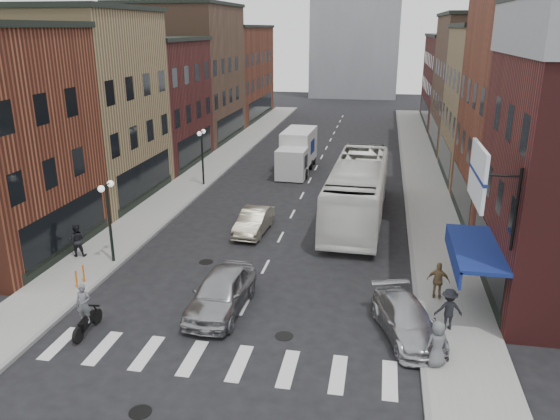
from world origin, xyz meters
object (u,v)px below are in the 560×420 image
object	(u,v)px
billboard_sign	(480,177)
transit_bus	(358,190)
curb_car	(407,320)
sedan_left_near	(221,292)
ped_left_solo	(77,240)
box_truck	(297,152)
ped_right_a	(449,309)
ped_right_b	(438,281)
ped_right_c	(437,344)
streetlamp_near	(108,207)
bike_rack	(80,276)
sedan_left_far	(254,221)
streetlamp_far	(202,147)
motorcycle_rider	(85,311)

from	to	relation	value
billboard_sign	transit_bus	bearing A→B (deg)	110.52
curb_car	sedan_left_near	bearing A→B (deg)	157.49
ped_left_solo	box_truck	bearing A→B (deg)	-129.81
transit_bus	curb_car	bearing A→B (deg)	-76.96
ped_right_a	ped_right_b	bearing A→B (deg)	-95.75
ped_right_c	streetlamp_near	bearing A→B (deg)	-47.07
bike_rack	sedan_left_near	bearing A→B (deg)	-6.94
sedan_left_far	ped_right_a	bearing A→B (deg)	-39.84
streetlamp_near	ped_right_c	distance (m)	16.12
bike_rack	ped_right_c	xyz separation A→B (m)	(15.00, -3.38, 0.42)
streetlamp_near	ped_left_solo	size ratio (longest dim) A/B	2.46
sedan_left_near	ped_right_b	world-z (taller)	ped_right_b
bike_rack	sedan_left_far	distance (m)	10.09
streetlamp_near	sedan_left_near	world-z (taller)	streetlamp_near
box_truck	ped_right_a	size ratio (longest dim) A/B	4.54
sedan_left_near	ped_right_a	size ratio (longest dim) A/B	3.00
sedan_left_near	ped_right_b	bearing A→B (deg)	17.92
streetlamp_near	ped_right_c	size ratio (longest dim) A/B	2.51
transit_bus	streetlamp_far	bearing A→B (deg)	157.72
bike_rack	billboard_sign	bearing A→B (deg)	-2.83
bike_rack	transit_bus	distance (m)	16.41
sedan_left_far	ped_right_b	xyz separation A→B (m)	(9.46, -6.48, 0.28)
ped_right_c	motorcycle_rider	bearing A→B (deg)	-24.26
streetlamp_far	streetlamp_near	bearing A→B (deg)	-90.00
bike_rack	streetlamp_far	bearing A→B (deg)	89.31
motorcycle_rider	transit_bus	distance (m)	17.73
sedan_left_near	ped_left_solo	xyz separation A→B (m)	(-8.55, 3.77, 0.15)
curb_car	ped_right_b	size ratio (longest dim) A/B	2.81
streetlamp_far	ped_left_solo	size ratio (longest dim) A/B	2.46
streetlamp_near	streetlamp_far	distance (m)	14.00
ped_right_a	streetlamp_far	bearing A→B (deg)	-58.33
billboard_sign	ped_right_c	bearing A→B (deg)	-114.72
streetlamp_near	curb_car	bearing A→B (deg)	-16.51
ped_right_c	ped_left_solo	bearing A→B (deg)	-45.37
billboard_sign	ped_left_solo	distance (m)	19.09
streetlamp_far	ped_left_solo	world-z (taller)	streetlamp_far
streetlamp_far	motorcycle_rider	size ratio (longest dim) A/B	2.01
motorcycle_rider	streetlamp_far	bearing A→B (deg)	88.96
box_truck	ped_left_solo	bearing A→B (deg)	-110.46
transit_bus	ped_right_a	bearing A→B (deg)	-69.90
billboard_sign	ped_right_b	bearing A→B (deg)	106.76
box_truck	billboard_sign	bearing A→B (deg)	-64.49
bike_rack	ped_right_c	bearing A→B (deg)	-12.69
ped_left_solo	ped_right_b	size ratio (longest dim) A/B	1.04
billboard_sign	transit_bus	xyz separation A→B (m)	(-4.64, 12.40, -4.34)
streetlamp_far	ped_right_c	size ratio (longest dim) A/B	2.51
streetlamp_far	ped_right_b	size ratio (longest dim) A/B	2.56
ped_left_solo	ped_right_c	bearing A→B (deg)	142.12
box_truck	ped_left_solo	size ratio (longest dim) A/B	4.44
sedan_left_far	ped_right_b	distance (m)	11.47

